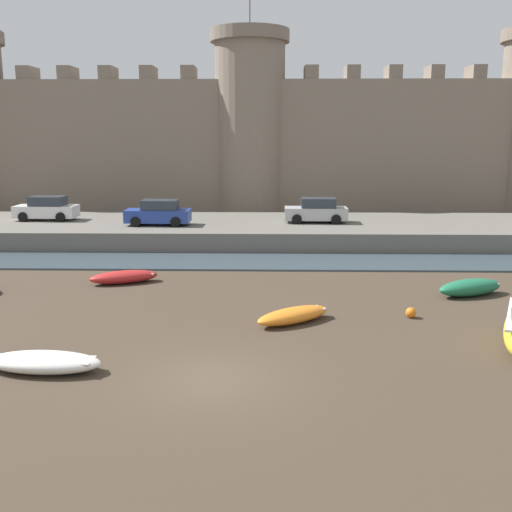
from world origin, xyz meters
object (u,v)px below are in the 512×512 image
rowboat_near_channel_left (470,287)px  car_quay_centre_west (47,209)px  rowboat_midflat_centre (293,315)px  rowboat_near_channel_right (124,277)px  mooring_buoy_off_centre (411,313)px  car_quay_west (159,213)px  rowboat_foreground_right (44,362)px  car_quay_centre_east (316,211)px

rowboat_near_channel_left → car_quay_centre_west: bearing=148.7°
rowboat_midflat_centre → rowboat_near_channel_left: bearing=27.0°
rowboat_near_channel_left → rowboat_near_channel_right: bearing=173.1°
mooring_buoy_off_centre → car_quay_west: size_ratio=0.10×
rowboat_foreground_right → car_quay_centre_east: car_quay_centre_east is taller
car_quay_centre_east → car_quay_west: 10.31m
rowboat_midflat_centre → rowboat_foreground_right: 9.04m
rowboat_midflat_centre → car_quay_centre_west: (-16.03, 18.55, 1.69)m
rowboat_foreground_right → mooring_buoy_off_centre: 13.38m
rowboat_midflat_centre → rowboat_foreground_right: bearing=-147.2°
rowboat_foreground_right → rowboat_midflat_centre: bearing=32.8°
mooring_buoy_off_centre → car_quay_centre_east: bearing=97.8°
rowboat_midflat_centre → mooring_buoy_off_centre: (4.55, 0.72, -0.10)m
rowboat_near_channel_right → rowboat_midflat_centre: bearing=-37.2°
mooring_buoy_off_centre → rowboat_midflat_centre: bearing=-171.0°
rowboat_near_channel_left → mooring_buoy_off_centre: size_ratio=8.38×
rowboat_foreground_right → mooring_buoy_off_centre: size_ratio=8.87×
rowboat_near_channel_right → mooring_buoy_off_centre: bearing=-22.8°
rowboat_midflat_centre → rowboat_near_channel_left: rowboat_near_channel_left is taller
rowboat_near_channel_left → car_quay_centre_east: (-5.69, 13.83, 1.60)m
rowboat_foreground_right → car_quay_west: 21.43m
rowboat_foreground_right → car_quay_centre_west: (-8.43, 23.44, 1.68)m
rowboat_near_channel_right → car_quay_centre_east: (10.00, 11.94, 1.67)m
car_quay_west → rowboat_near_channel_right: bearing=-88.8°
mooring_buoy_off_centre → car_quay_west: car_quay_west is taller
car_quay_centre_west → car_quay_west: same height
rowboat_near_channel_right → mooring_buoy_off_centre: 13.40m
rowboat_near_channel_right → car_quay_centre_west: (-8.23, 12.64, 1.67)m
rowboat_near_channel_left → car_quay_centre_west: 28.03m
rowboat_foreground_right → rowboat_near_channel_left: (15.49, 8.91, 0.07)m
rowboat_midflat_centre → rowboat_foreground_right: (-7.60, -4.89, 0.01)m
mooring_buoy_off_centre → car_quay_centre_west: bearing=139.1°
rowboat_near_channel_left → car_quay_centre_east: size_ratio=0.82×
rowboat_foreground_right → rowboat_near_channel_left: 17.87m
rowboat_foreground_right → car_quay_centre_west: car_quay_centre_west is taller
rowboat_foreground_right → car_quay_centre_west: 24.97m
rowboat_near_channel_right → car_quay_centre_west: car_quay_centre_west is taller
rowboat_foreground_right → car_quay_centre_east: 24.82m
rowboat_foreground_right → car_quay_west: (-0.42, 21.36, 1.68)m
rowboat_midflat_centre → rowboat_foreground_right: size_ratio=0.89×
rowboat_near_channel_left → rowboat_midflat_centre: bearing=-153.0°
car_quay_centre_west → mooring_buoy_off_centre: bearing=-40.9°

